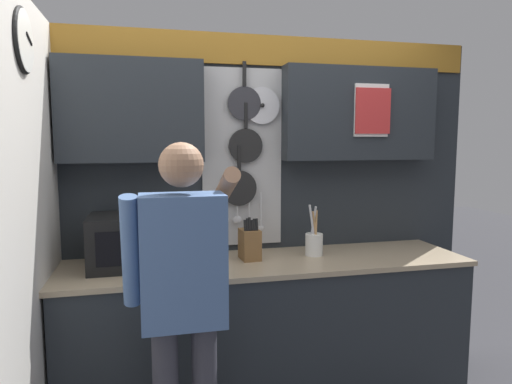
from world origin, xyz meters
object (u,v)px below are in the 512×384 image
Objects in this scene: person at (183,288)px; knife_block at (250,244)px; microwave at (133,241)px; utensil_crock at (314,242)px.

knife_block is at bearing 54.41° from person.
knife_block is 0.79m from person.
microwave is 0.70m from knife_block.
person is (0.24, -0.64, -0.09)m from microwave.
microwave is at bearing 110.57° from person.
utensil_crock reaches higher than knife_block.
person is (-0.88, -0.64, -0.02)m from utensil_crock.
person reaches higher than knife_block.
microwave is 1.12m from utensil_crock.
utensil_crock is 1.09m from person.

